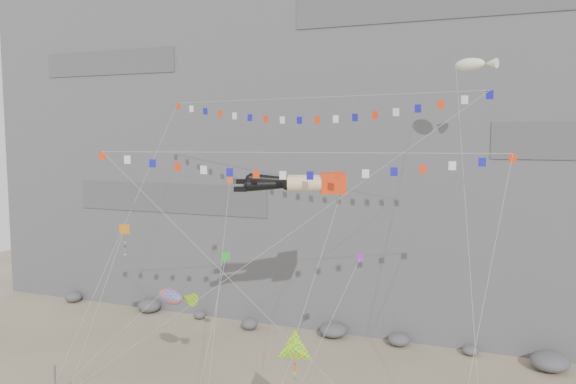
# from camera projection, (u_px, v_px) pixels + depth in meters

# --- Properties ---
(cliff) EXTENTS (80.00, 28.00, 50.00)m
(cliff) POSITION_uv_depth(u_px,v_px,m) (373.00, 77.00, 62.92)
(cliff) COLOR slate
(cliff) RESTS_ON ground
(talus_boulders) EXTENTS (60.00, 3.00, 1.20)m
(talus_boulders) POSITION_uv_depth(u_px,v_px,m) (333.00, 330.00, 51.45)
(talus_boulders) COLOR #58585C
(talus_boulders) RESTS_ON ground
(legs_kite) EXTENTS (7.79, 14.43, 19.97)m
(legs_kite) POSITION_uv_depth(u_px,v_px,m) (302.00, 183.00, 38.37)
(legs_kite) COLOR red
(legs_kite) RESTS_ON ground
(flag_banner_upper) EXTENTS (27.32, 15.32, 28.57)m
(flag_banner_upper) POSITION_uv_depth(u_px,v_px,m) (308.00, 98.00, 42.06)
(flag_banner_upper) COLOR red
(flag_banner_upper) RESTS_ON ground
(flag_banner_lower) EXTENTS (25.92, 8.83, 20.95)m
(flag_banner_lower) POSITION_uv_depth(u_px,v_px,m) (297.00, 153.00, 35.99)
(flag_banner_lower) COLOR red
(flag_banner_lower) RESTS_ON ground
(harlequin_kite) EXTENTS (1.55, 7.23, 13.09)m
(harlequin_kite) POSITION_uv_depth(u_px,v_px,m) (124.00, 230.00, 41.73)
(harlequin_kite) COLOR #FC2B1C
(harlequin_kite) RESTS_ON ground
(fish_windsock) EXTENTS (8.94, 6.87, 11.45)m
(fish_windsock) POSITION_uv_depth(u_px,v_px,m) (170.00, 297.00, 39.33)
(fish_windsock) COLOR #E6500B
(fish_windsock) RESTS_ON ground
(delta_kite) EXTENTS (2.54, 4.43, 8.29)m
(delta_kite) POSITION_uv_depth(u_px,v_px,m) (294.00, 350.00, 30.96)
(delta_kite) COLOR #E4B80B
(delta_kite) RESTS_ON ground
(blimp_windsock) EXTENTS (4.21, 15.73, 27.67)m
(blimp_windsock) POSITION_uv_depth(u_px,v_px,m) (470.00, 66.00, 40.48)
(blimp_windsock) COLOR #FBF2CF
(blimp_windsock) RESTS_ON ground
(small_kite_a) EXTENTS (5.34, 13.89, 20.55)m
(small_kite_a) POSITION_uv_depth(u_px,v_px,m) (229.00, 186.00, 42.98)
(small_kite_a) COLOR #E64F13
(small_kite_a) RESTS_ON ground
(small_kite_b) EXTENTS (3.46, 11.96, 15.28)m
(small_kite_b) POSITION_uv_depth(u_px,v_px,m) (359.00, 260.00, 38.61)
(small_kite_b) COLOR purple
(small_kite_b) RESTS_ON ground
(small_kite_c) EXTENTS (3.91, 12.36, 15.59)m
(small_kite_c) POSITION_uv_depth(u_px,v_px,m) (225.00, 259.00, 39.37)
(small_kite_c) COLOR green
(small_kite_c) RESTS_ON ground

